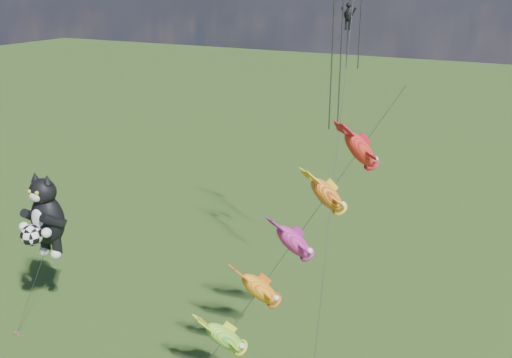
% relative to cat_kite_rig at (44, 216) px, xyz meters
% --- Properties ---
extents(cat_kite_rig, '(2.72, 4.24, 10.28)m').
position_rel_cat_kite_rig_xyz_m(cat_kite_rig, '(0.00, 0.00, 0.00)').
color(cat_kite_rig, brown).
rests_on(cat_kite_rig, ground).
extents(fish_windsock_rig, '(8.58, 13.59, 16.96)m').
position_rel_cat_kite_rig_xyz_m(fish_windsock_rig, '(17.51, -2.77, 2.06)').
color(fish_windsock_rig, brown).
rests_on(fish_windsock_rig, ground).
extents(parafoil_rig, '(4.78, 17.11, 24.71)m').
position_rel_cat_kite_rig_xyz_m(parafoil_rig, '(15.79, 10.50, 11.99)').
color(parafoil_rig, brown).
rests_on(parafoil_rig, ground).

